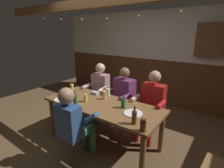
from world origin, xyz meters
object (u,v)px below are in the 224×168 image
Objects in this scene: dining_table at (102,108)px; bottle_1 at (134,117)px; person_0 at (99,89)px; pint_glass_5 at (143,125)px; pint_glass_2 at (105,95)px; person_3 at (73,122)px; condiment_caddy at (95,93)px; bottle_0 at (123,103)px; pint_glass_3 at (72,87)px; wall_dart_cabinet at (210,40)px; pint_glass_1 at (108,92)px; bottle_2 at (75,100)px; pint_glass_4 at (86,98)px; person_1 at (122,95)px; person_2 at (151,102)px; plate_0 at (62,100)px; pint_glass_0 at (66,91)px; plate_1 at (133,113)px.

dining_table is 0.84m from bottle_1.
person_0 reaches higher than pint_glass_5.
person_3 is at bearing -84.65° from pint_glass_2.
condiment_caddy is (-0.39, 0.90, 0.10)m from person_3.
person_3 reaches higher than bottle_0.
wall_dart_cabinet is (2.13, 2.00, 0.93)m from pint_glass_3.
pint_glass_2 is at bearing -16.86° from condiment_caddy.
pint_glass_1 is at bearing 151.28° from bottle_0.
person_3 is at bearing -46.78° from bottle_2.
pint_glass_2 is (0.53, -0.46, 0.13)m from person_0.
pint_glass_4 is at bearing -159.88° from dining_table.
person_0 is at bearing 121.22° from condiment_caddy.
pint_glass_2 is at bearing 89.32° from person_1.
person_2 is 9.52× the size of pint_glass_3.
bottle_0 reaches higher than pint_glass_4.
person_3 is 4.75× the size of bottle_1.
bottle_1 is 1.05m from pint_glass_4.
pint_glass_2 reaches higher than dining_table.
bottle_0 is 2.43m from wall_dart_cabinet.
bottle_0 is at bearing 144.94° from person_0.
person_1 reaches higher than dining_table.
pint_glass_1 is (-0.53, 0.29, -0.02)m from bottle_0.
pint_glass_5 is at bearing 14.99° from person_3.
pint_glass_5 reaches higher than pint_glass_2.
person_2 is 1.04× the size of person_3.
person_0 is 4.94× the size of bottle_1.
person_2 is 4.78× the size of bottle_2.
person_3 is 4.44× the size of plate_0.
dining_table is at bearing -118.88° from wall_dart_cabinet.
wall_dart_cabinet reaches higher than plate_0.
person_3 is (0.01, -1.27, -0.02)m from person_1.
pint_glass_2 reaches higher than pint_glass_0.
person_0 is 1.23m from person_2.
person_0 is at bearing 151.66° from plate_1.
wall_dart_cabinet is at bearing 57.09° from pint_glass_4.
person_2 is (1.23, 0.00, 0.00)m from person_0.
pint_glass_4 reaches higher than dining_table.
person_1 is 2.21m from wall_dart_cabinet.
bottle_1 is 1.93× the size of pint_glass_3.
bottle_2 is 0.57m from pint_glass_0.
person_0 is at bearing 86.57° from plate_0.
person_2 is 0.82m from pint_glass_1.
dining_table is 0.96m from pint_glass_3.
pint_glass_2 is 1.15× the size of pint_glass_3.
pint_glass_5 is at bearing -15.78° from pint_glass_3.
pint_glass_3 is at bearing 17.51° from person_2.
plate_0 is at bearing 152.61° from person_3.
person_0 is 6.07× the size of bottle_0.
condiment_caddy is 1.02× the size of pint_glass_0.
person_2 reaches higher than dining_table.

